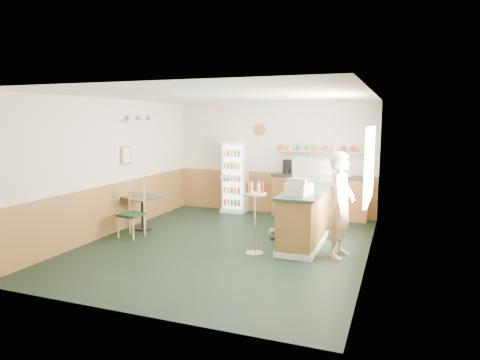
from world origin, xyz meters
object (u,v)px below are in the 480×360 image
at_px(drinks_fridge, 235,176).
at_px(condiment_stand, 255,208).
at_px(display_case, 316,170).
at_px(cafe_table, 143,206).
at_px(cash_register, 299,189).
at_px(cafe_chair, 134,207).
at_px(shopkeeper, 341,205).

xyz_separation_m(drinks_fridge, condiment_stand, (1.55, -3.05, -0.09)).
height_order(display_case, cafe_table, display_case).
bearing_deg(cash_register, condiment_stand, -142.17).
relative_size(display_case, cafe_chair, 0.81).
height_order(cash_register, cafe_chair, cash_register).
relative_size(display_case, shopkeeper, 0.51).
xyz_separation_m(cash_register, cafe_chair, (-3.28, -0.06, -0.53)).
bearing_deg(shopkeeper, cafe_chair, 100.51).
xyz_separation_m(cash_register, shopkeeper, (0.70, 0.04, -0.23)).
relative_size(drinks_fridge, cash_register, 4.59).
bearing_deg(cafe_table, drinks_fridge, 63.20).
bearing_deg(cash_register, shopkeeper, 17.10).
distance_m(shopkeeper, condiment_stand, 1.43).
xyz_separation_m(shopkeeper, cafe_table, (-4.10, 0.39, -0.39)).
bearing_deg(condiment_stand, display_case, 69.75).
distance_m(drinks_fridge, cafe_chair, 3.01).
bearing_deg(condiment_stand, drinks_fridge, 116.94).
distance_m(drinks_fridge, cash_register, 3.54).
distance_m(display_case, condiment_stand, 2.02).
relative_size(drinks_fridge, display_case, 1.95).
height_order(cash_register, condiment_stand, condiment_stand).
xyz_separation_m(condiment_stand, cafe_chair, (-2.60, 0.25, -0.21)).
bearing_deg(drinks_fridge, cash_register, -50.89).
relative_size(condiment_stand, cafe_chair, 1.10).
bearing_deg(cash_register, display_case, 103.62).
xyz_separation_m(display_case, cash_register, (0.00, -1.54, -0.15)).
xyz_separation_m(cash_register, cafe_table, (-3.40, 0.43, -0.63)).
height_order(shopkeeper, condiment_stand, shopkeeper).
xyz_separation_m(drinks_fridge, cafe_chair, (-1.05, -2.80, -0.30)).
xyz_separation_m(display_case, condiment_stand, (-0.68, -1.85, -0.47)).
height_order(drinks_fridge, cafe_chair, drinks_fridge).
xyz_separation_m(drinks_fridge, cafe_table, (-1.17, -2.31, -0.40)).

